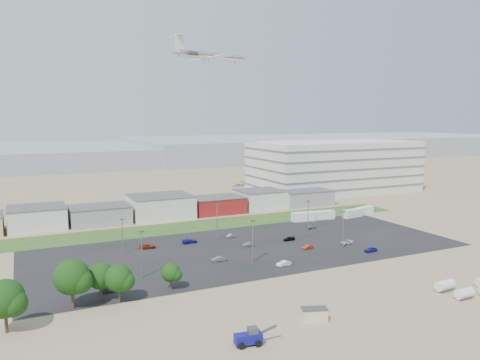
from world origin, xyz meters
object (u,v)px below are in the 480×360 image
parked_car_2 (371,250)px  parked_car_4 (219,259)px  airliner (211,56)px  parked_car_6 (190,241)px  tree_far_left (5,303)px  parked_car_0 (347,242)px  box_trailer_a (303,217)px  parked_car_11 (232,236)px  parked_car_9 (148,246)px  portable_shed (314,314)px  parked_car_10 (109,289)px  parked_car_12 (289,239)px  storage_tank_nw (445,285)px  parked_car_7 (249,244)px  parked_car_8 (312,227)px  parked_car_13 (284,263)px  parked_car_1 (308,247)px  telehandler (248,337)px

parked_car_2 → parked_car_4: bearing=-106.4°
airliner → parked_car_6: 101.65m
tree_far_left → airliner: airliner is taller
tree_far_left → parked_car_0: tree_far_left is taller
parked_car_0 → parked_car_2: 9.36m
parked_car_6 → box_trailer_a: bearing=-78.6°
parked_car_11 → parked_car_4: bearing=141.5°
tree_far_left → parked_car_9: 54.20m
parked_car_0 → portable_shed: bearing=-48.8°
parked_car_10 → parked_car_12: size_ratio=1.06×
parked_car_10 → parked_car_11: 52.01m
storage_tank_nw → parked_car_7: storage_tank_nw is taller
parked_car_7 → parked_car_2: bearing=55.9°
parked_car_2 → parked_car_8: (0.73, 29.78, -0.06)m
parked_car_10 → parked_car_13: size_ratio=1.02×
parked_car_2 → box_trailer_a: bearing=170.8°
parked_car_1 → parked_car_12: parked_car_1 is taller
parked_car_4 → parked_car_9: parked_car_9 is taller
storage_tank_nw → parked_car_4: size_ratio=1.12×
airliner → parked_car_7: 105.26m
portable_shed → parked_car_8: size_ratio=1.37×
storage_tank_nw → parked_car_0: bearing=82.7°
tree_far_left → parked_car_7: (61.66, 31.29, -4.76)m
parked_car_12 → parked_car_13: bearing=-34.5°
parked_car_2 → parked_car_7: parked_car_2 is taller
parked_car_12 → parked_car_11: bearing=-127.6°
parked_car_0 → parked_car_6: size_ratio=0.90×
parked_car_0 → parked_car_4: (-40.25, 0.67, 0.06)m
portable_shed → parked_car_12: bearing=82.6°
parked_car_4 → parked_car_10: size_ratio=0.95×
airliner → parked_car_2: airliner is taller
parked_car_10 → parked_car_8: bearing=-71.5°
portable_shed → parked_car_4: size_ratio=1.24×
parked_car_0 → parked_car_4: parked_car_4 is taller
telehandler → box_trailer_a: (58.71, 74.18, 0.10)m
parked_car_8 → parked_car_9: bearing=86.1°
parked_car_1 → airliner: bearing=168.8°
airliner → parked_car_10: (-64.16, -100.60, -63.37)m
parked_car_7 → parked_car_10: size_ratio=0.86×
storage_tank_nw → telehandler: bearing=-175.7°
parked_car_2 → parked_car_0: bearing=-178.4°
airliner → portable_shed: bearing=-115.5°
parked_car_8 → parked_car_0: bearing=171.9°
box_trailer_a → parked_car_1: (-18.75, -31.09, -1.03)m
parked_car_9 → parked_car_0: bearing=-104.8°
portable_shed → tree_far_left: 53.62m
tree_far_left → parked_car_8: 99.27m
portable_shed → parked_car_11: bearing=98.8°
parked_car_2 → parked_car_11: bearing=-140.2°
telehandler → parked_car_7: telehandler is taller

